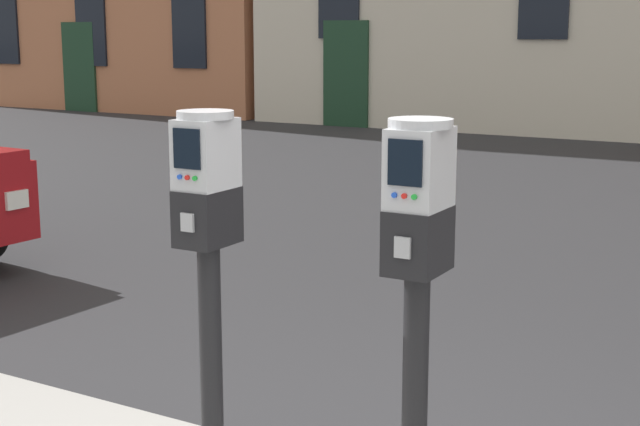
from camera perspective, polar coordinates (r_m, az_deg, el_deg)
name	(u,v)px	position (r m, az deg, el deg)	size (l,w,h in m)	color
parking_meter_near_kerb	(208,229)	(3.60, -6.88, -0.96)	(0.22, 0.25, 1.46)	black
parking_meter_twin_adjacent	(418,254)	(3.16, 6.00, -2.50)	(0.22, 0.25, 1.47)	black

